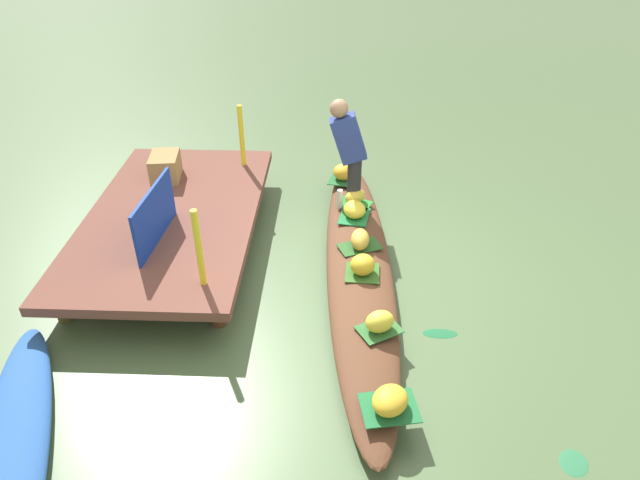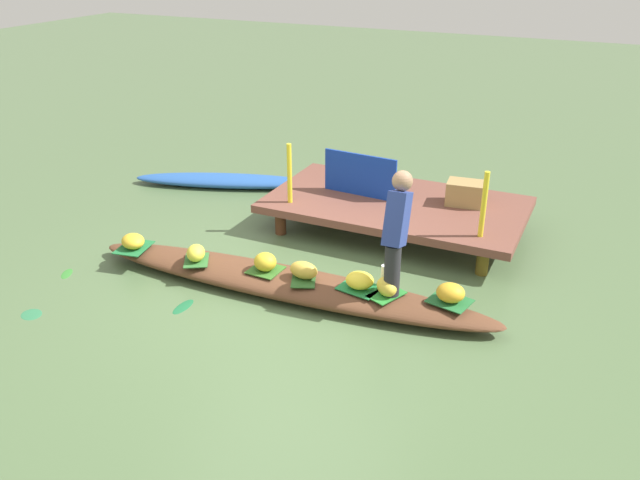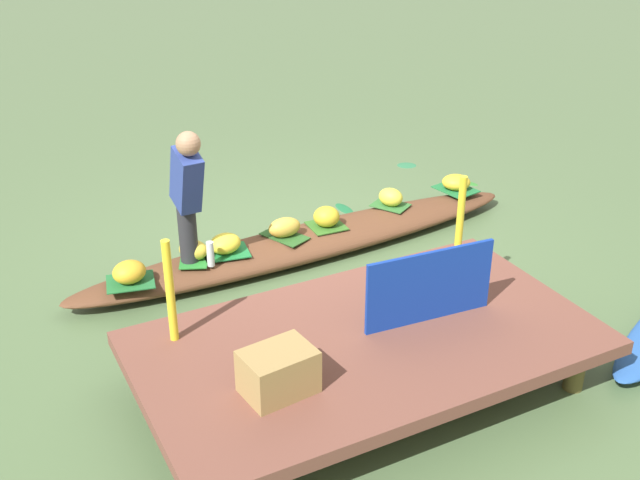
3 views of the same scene
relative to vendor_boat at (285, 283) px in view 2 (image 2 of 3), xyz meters
name	(u,v)px [view 2 (image 2 of 3)]	position (x,y,z in m)	size (l,w,h in m)	color
canal_water	(286,292)	(0.00, 0.00, -0.11)	(40.00, 40.00, 0.00)	#4D6740
dock_platform	(396,205)	(0.53, 2.01, 0.23)	(3.20, 1.80, 0.40)	brown
vendor_boat	(285,283)	(0.00, 0.00, 0.00)	(4.62, 0.66, 0.22)	brown
moored_boat	(226,181)	(-2.30, 2.45, -0.02)	(2.79, 0.49, 0.17)	#2857A5
leaf_mat_0	(196,260)	(-1.02, -0.15, 0.12)	(0.36, 0.26, 0.01)	#30692F
banana_bunch_0	(196,253)	(-1.02, -0.15, 0.21)	(0.25, 0.20, 0.18)	yellow
leaf_mat_1	(386,294)	(1.12, 0.03, 0.12)	(0.37, 0.24, 0.01)	#277F2E
banana_bunch_1	(387,287)	(1.12, 0.03, 0.20)	(0.26, 0.18, 0.18)	gold
leaf_mat_2	(304,278)	(0.23, -0.01, 0.12)	(0.43, 0.25, 0.01)	#295823
banana_bunch_2	(304,270)	(0.23, -0.01, 0.21)	(0.31, 0.19, 0.18)	gold
leaf_mat_3	(359,288)	(0.83, 0.04, 0.12)	(0.40, 0.32, 0.01)	#1E7438
banana_bunch_3	(360,280)	(0.83, 0.04, 0.20)	(0.29, 0.24, 0.18)	yellow
leaf_mat_4	(450,301)	(1.73, 0.17, 0.12)	(0.39, 0.32, 0.01)	#226632
banana_bunch_4	(451,293)	(1.73, 0.17, 0.21)	(0.28, 0.25, 0.19)	gold
leaf_mat_5	(134,247)	(-1.85, -0.19, 0.12)	(0.42, 0.33, 0.01)	#1E6A36
banana_bunch_5	(133,241)	(-1.85, -0.19, 0.20)	(0.30, 0.25, 0.16)	gold
leaf_mat_6	(266,270)	(-0.22, -0.03, 0.12)	(0.33, 0.33, 0.01)	#336623
banana_bunch_6	(265,262)	(-0.22, -0.03, 0.21)	(0.24, 0.25, 0.20)	gold
vendor_person	(397,228)	(1.16, 0.12, 0.81)	(0.20, 0.43, 1.24)	#28282D
water_bottle	(384,275)	(1.03, 0.21, 0.22)	(0.07, 0.07, 0.23)	silver
market_banner	(360,175)	(0.03, 2.01, 0.57)	(1.00, 0.03, 0.55)	#12349B
railing_post_west	(290,173)	(-0.67, 1.41, 0.67)	(0.06, 0.06, 0.76)	yellow
railing_post_east	(484,205)	(1.73, 1.41, 0.67)	(0.06, 0.06, 0.76)	yellow
produce_crate	(465,193)	(1.34, 2.27, 0.44)	(0.44, 0.32, 0.29)	#9C7E49
drifting_plant_0	(67,274)	(-2.42, -0.69, -0.11)	(0.24, 0.11, 0.01)	#337B2D
drifting_plant_1	(31,314)	(-2.11, -1.49, -0.11)	(0.23, 0.20, 0.01)	#2D7147
drifting_plant_2	(183,307)	(-0.81, -0.72, -0.11)	(0.32, 0.13, 0.01)	#1C6237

